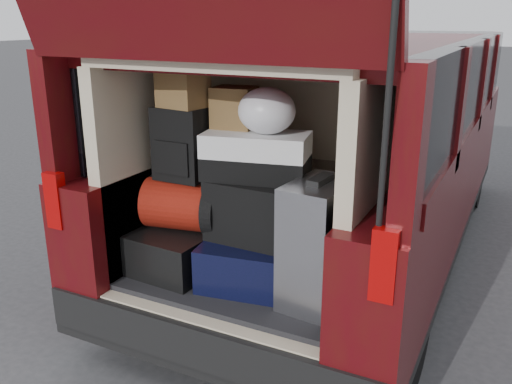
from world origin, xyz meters
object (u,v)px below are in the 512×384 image
(navy_hardshell, at_px, (250,258))
(twotone_duffel, at_px, (256,156))
(black_soft_case, at_px, (252,211))
(black_hardshell, at_px, (184,246))
(red_duffel, at_px, (186,204))
(silver_roller, at_px, (318,244))
(backpack, at_px, (181,144))

(navy_hardshell, xyz_separation_m, twotone_duffel, (0.02, 0.04, 0.57))
(twotone_duffel, bearing_deg, black_soft_case, -97.95)
(black_soft_case, xyz_separation_m, twotone_duffel, (-0.00, 0.05, 0.29))
(black_hardshell, relative_size, twotone_duffel, 1.08)
(black_hardshell, distance_m, black_soft_case, 0.53)
(black_soft_case, bearing_deg, twotone_duffel, 95.24)
(black_hardshell, bearing_deg, twotone_duffel, 11.64)
(red_duffel, bearing_deg, silver_roller, -13.30)
(navy_hardshell, relative_size, silver_roller, 0.87)
(red_duffel, relative_size, black_soft_case, 0.97)
(black_hardshell, relative_size, red_duffel, 1.33)
(black_hardshell, xyz_separation_m, navy_hardshell, (0.42, 0.03, 0.00))
(navy_hardshell, height_order, silver_roller, silver_roller)
(silver_roller, distance_m, twotone_duffel, 0.56)
(navy_hardshell, distance_m, backpack, 0.73)
(red_duffel, bearing_deg, backpack, 158.95)
(red_duffel, relative_size, backpack, 1.10)
(silver_roller, distance_m, backpack, 0.92)
(navy_hardshell, distance_m, black_soft_case, 0.29)
(navy_hardshell, bearing_deg, backpack, 174.93)
(black_hardshell, height_order, navy_hardshell, navy_hardshell)
(twotone_duffel, bearing_deg, navy_hardshell, -129.55)
(navy_hardshell, distance_m, silver_roller, 0.47)
(silver_roller, height_order, black_soft_case, silver_roller)
(black_soft_case, distance_m, twotone_duffel, 0.29)
(black_hardshell, bearing_deg, red_duffel, -6.99)
(navy_hardshell, height_order, red_duffel, red_duffel)
(red_duffel, relative_size, twotone_duffel, 0.81)
(red_duffel, bearing_deg, black_hardshell, 159.26)
(black_hardshell, height_order, backpack, backpack)
(black_hardshell, xyz_separation_m, black_soft_case, (0.44, 0.01, 0.29))
(silver_roller, bearing_deg, navy_hardshell, 175.81)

